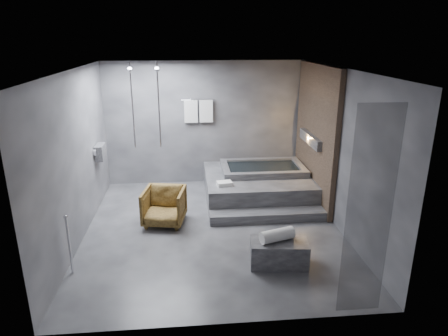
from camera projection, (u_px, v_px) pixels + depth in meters
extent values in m
plane|color=#2E2E30|center=(213.00, 229.00, 7.20)|extent=(5.00, 5.00, 0.00)
cube|color=#4D4D4F|center=(212.00, 70.00, 6.31)|extent=(4.50, 5.00, 0.04)
cube|color=#38383D|center=(205.00, 124.00, 9.11)|extent=(4.50, 0.04, 2.80)
cube|color=#38383D|center=(227.00, 219.00, 4.39)|extent=(4.50, 0.04, 2.80)
cube|color=#38383D|center=(76.00, 158.00, 6.55)|extent=(0.04, 5.00, 2.80)
cube|color=#38383D|center=(341.00, 151.00, 6.95)|extent=(0.04, 5.00, 2.80)
cube|color=#896A50|center=(315.00, 134.00, 8.13)|extent=(0.10, 2.40, 2.78)
cube|color=#FF9938|center=(311.00, 139.00, 8.15)|extent=(0.14, 1.20, 0.20)
cube|color=gray|center=(100.00, 152.00, 7.98)|extent=(0.16, 0.42, 0.30)
imported|color=beige|center=(100.00, 156.00, 7.90)|extent=(0.08, 0.08, 0.21)
imported|color=beige|center=(102.00, 154.00, 8.10)|extent=(0.07, 0.07, 0.15)
cylinder|color=silver|center=(159.00, 106.00, 8.44)|extent=(0.04, 0.04, 1.80)
cylinder|color=silver|center=(132.00, 106.00, 8.39)|extent=(0.04, 0.04, 1.80)
cylinder|color=silver|center=(198.00, 100.00, 8.87)|extent=(0.75, 0.02, 0.02)
cube|color=white|center=(191.00, 111.00, 8.92)|extent=(0.30, 0.06, 0.50)
cube|color=white|center=(206.00, 111.00, 8.95)|extent=(0.30, 0.06, 0.50)
cylinder|color=silver|center=(69.00, 245.00, 5.73)|extent=(0.04, 0.04, 0.90)
cube|color=black|center=(369.00, 215.00, 4.60)|extent=(0.55, 0.01, 2.60)
cube|color=#333336|center=(257.00, 185.00, 8.58)|extent=(2.20, 2.00, 0.50)
cube|color=#333336|center=(268.00, 216.00, 7.52)|extent=(2.20, 0.36, 0.18)
cube|color=#333335|center=(279.00, 252.00, 6.04)|extent=(0.91, 0.57, 0.39)
imported|color=#402B10|center=(164.00, 206.00, 7.31)|extent=(0.84, 0.86, 0.68)
cylinder|color=white|center=(277.00, 235.00, 5.96)|extent=(0.56, 0.34, 0.19)
cube|color=white|center=(224.00, 184.00, 7.87)|extent=(0.32, 0.26, 0.08)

